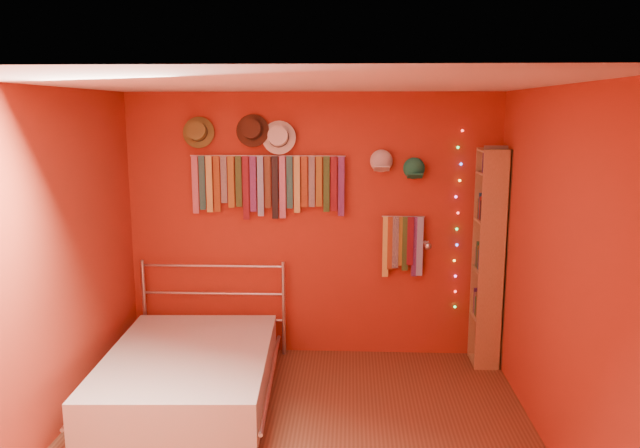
% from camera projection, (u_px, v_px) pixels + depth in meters
% --- Properties ---
extents(ground, '(3.50, 3.50, 0.00)m').
position_uv_depth(ground, '(298.00, 444.00, 4.42)').
color(ground, brown).
rests_on(ground, ground).
extents(back_wall, '(3.50, 0.02, 2.50)m').
position_uv_depth(back_wall, '(312.00, 226.00, 5.91)').
color(back_wall, maroon).
rests_on(back_wall, ground).
extents(right_wall, '(0.02, 3.50, 2.50)m').
position_uv_depth(right_wall, '(561.00, 277.00, 4.11)').
color(right_wall, maroon).
rests_on(right_wall, ground).
extents(left_wall, '(0.02, 3.50, 2.50)m').
position_uv_depth(left_wall, '(43.00, 270.00, 4.28)').
color(left_wall, maroon).
rests_on(left_wall, ground).
extents(ceiling, '(3.50, 3.50, 0.02)m').
position_uv_depth(ceiling, '(295.00, 84.00, 3.97)').
color(ceiling, white).
rests_on(ceiling, back_wall).
extents(tie_rack, '(1.45, 0.03, 0.60)m').
position_uv_depth(tie_rack, '(267.00, 183.00, 5.79)').
color(tie_rack, silver).
rests_on(tie_rack, back_wall).
extents(small_tie_rack, '(0.40, 0.03, 0.59)m').
position_uv_depth(small_tie_rack, '(403.00, 243.00, 5.83)').
color(small_tie_rack, silver).
rests_on(small_tie_rack, back_wall).
extents(fedora_olive, '(0.29, 0.16, 0.29)m').
position_uv_depth(fedora_olive, '(198.00, 132.00, 5.71)').
color(fedora_olive, olive).
rests_on(fedora_olive, back_wall).
extents(fedora_brown, '(0.30, 0.16, 0.30)m').
position_uv_depth(fedora_brown, '(252.00, 130.00, 5.68)').
color(fedora_brown, '#3F2316').
rests_on(fedora_brown, back_wall).
extents(fedora_white, '(0.31, 0.17, 0.31)m').
position_uv_depth(fedora_white, '(278.00, 137.00, 5.68)').
color(fedora_white, white).
rests_on(fedora_white, back_wall).
extents(cap_white, '(0.19, 0.24, 0.19)m').
position_uv_depth(cap_white, '(381.00, 161.00, 5.72)').
color(cap_white, silver).
rests_on(cap_white, back_wall).
extents(cap_green, '(0.19, 0.24, 0.19)m').
position_uv_depth(cap_green, '(414.00, 169.00, 5.71)').
color(cap_green, '#1C7E5C').
rests_on(cap_green, back_wall).
extents(fairy_lights, '(0.06, 0.02, 1.69)m').
position_uv_depth(fairy_lights, '(457.00, 221.00, 5.80)').
color(fairy_lights, '#FF3333').
rests_on(fairy_lights, back_wall).
extents(reading_lamp, '(0.07, 0.28, 0.08)m').
position_uv_depth(reading_lamp, '(428.00, 245.00, 5.67)').
color(reading_lamp, silver).
rests_on(reading_lamp, back_wall).
extents(bookshelf, '(0.25, 0.34, 2.00)m').
position_uv_depth(bookshelf, '(493.00, 257.00, 5.66)').
color(bookshelf, olive).
rests_on(bookshelf, ground).
extents(bed, '(1.48, 1.94, 0.92)m').
position_uv_depth(bed, '(189.00, 373.00, 5.10)').
color(bed, silver).
rests_on(bed, ground).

